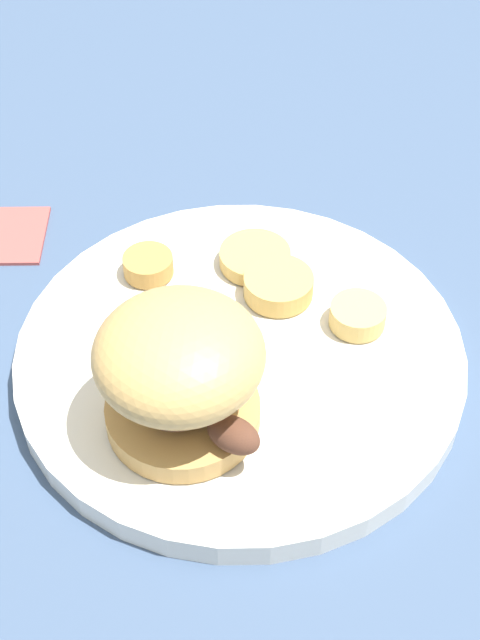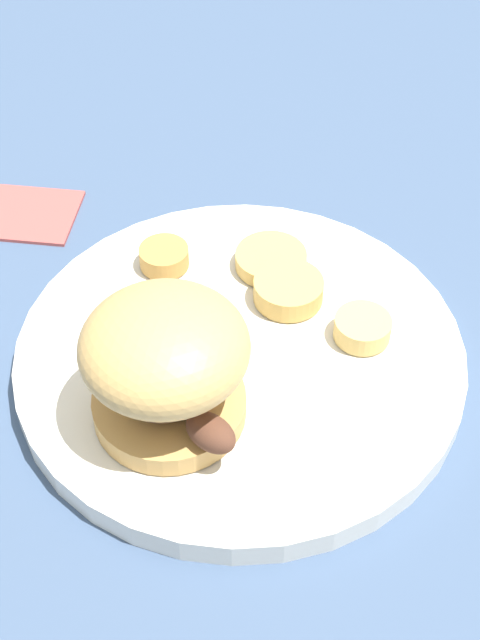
% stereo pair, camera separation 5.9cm
% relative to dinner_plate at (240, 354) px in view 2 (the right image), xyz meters
% --- Properties ---
extents(ground_plane, '(4.00, 4.00, 0.00)m').
position_rel_dinner_plate_xyz_m(ground_plane, '(0.00, 0.00, -0.01)').
color(ground_plane, '#3D5170').
extents(dinner_plate, '(0.31, 0.31, 0.02)m').
position_rel_dinner_plate_xyz_m(dinner_plate, '(0.00, 0.00, 0.00)').
color(dinner_plate, white).
rests_on(dinner_plate, ground_plane).
extents(sandwich, '(0.12, 0.10, 0.09)m').
position_rel_dinner_plate_xyz_m(sandwich, '(-0.04, 0.06, 0.06)').
color(sandwich, tan).
rests_on(sandwich, dinner_plate).
extents(potato_round_0, '(0.05, 0.05, 0.02)m').
position_rel_dinner_plate_xyz_m(potato_round_0, '(0.03, -0.05, 0.02)').
color(potato_round_0, tan).
rests_on(potato_round_0, dinner_plate).
extents(potato_round_1, '(0.04, 0.04, 0.02)m').
position_rel_dinner_plate_xyz_m(potato_round_1, '(-0.02, -0.08, 0.02)').
color(potato_round_1, '#DBB766').
rests_on(potato_round_1, dinner_plate).
extents(potato_round_2, '(0.04, 0.04, 0.02)m').
position_rel_dinner_plate_xyz_m(potato_round_2, '(0.10, 0.02, 0.02)').
color(potato_round_2, '#BC8942').
rests_on(potato_round_2, dinner_plate).
extents(potato_round_3, '(0.05, 0.05, 0.01)m').
position_rel_dinner_plate_xyz_m(potato_round_3, '(0.07, -0.05, 0.02)').
color(potato_round_3, tan).
rests_on(potato_round_3, dinner_plate).
extents(napkin, '(0.11, 0.13, 0.01)m').
position_rel_dinner_plate_xyz_m(napkin, '(0.22, 0.12, -0.01)').
color(napkin, '#B24C47').
rests_on(napkin, ground_plane).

